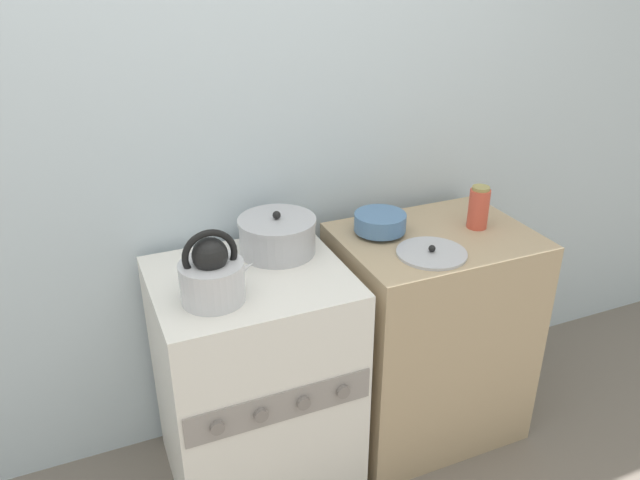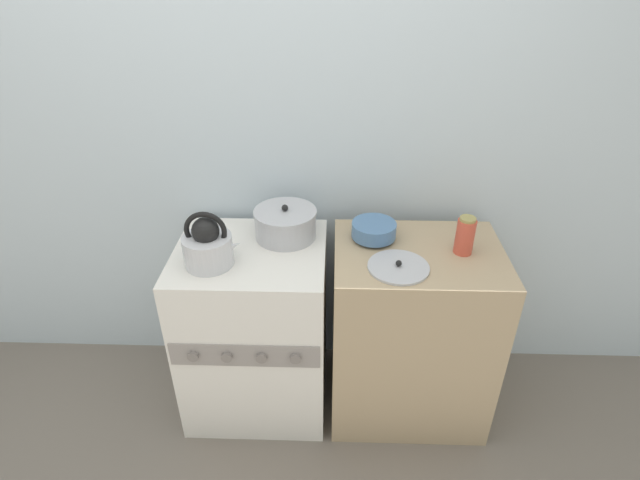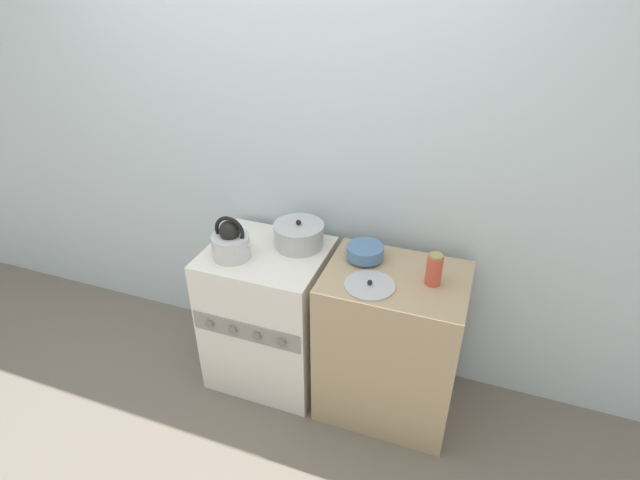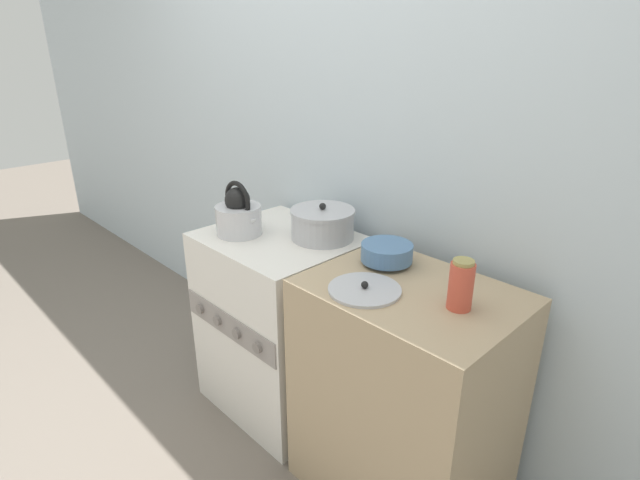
# 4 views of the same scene
# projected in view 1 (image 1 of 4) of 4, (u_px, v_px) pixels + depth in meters

# --- Properties ---
(wall_back) EXTENTS (7.00, 0.06, 2.50)m
(wall_back) POSITION_uv_depth(u_px,v_px,m) (212.00, 123.00, 2.10)
(wall_back) COLOR silver
(wall_back) RESTS_ON ground_plane
(stove) EXTENTS (0.63, 0.57, 0.84)m
(stove) POSITION_uv_depth(u_px,v_px,m) (255.00, 380.00, 2.18)
(stove) COLOR silver
(stove) RESTS_ON ground_plane
(counter) EXTENTS (0.69, 0.52, 0.86)m
(counter) POSITION_uv_depth(u_px,v_px,m) (428.00, 335.00, 2.41)
(counter) COLOR tan
(counter) RESTS_ON ground_plane
(kettle) EXTENTS (0.24, 0.19, 0.23)m
(kettle) POSITION_uv_depth(u_px,v_px,m) (212.00, 274.00, 1.83)
(kettle) COLOR silver
(kettle) RESTS_ON stove
(cooking_pot) EXTENTS (0.27, 0.27, 0.15)m
(cooking_pot) POSITION_uv_depth(u_px,v_px,m) (277.00, 235.00, 2.12)
(cooking_pot) COLOR #B2B2B7
(cooking_pot) RESTS_ON stove
(enamel_bowl) EXTENTS (0.19, 0.19, 0.08)m
(enamel_bowl) POSITION_uv_depth(u_px,v_px,m) (380.00, 222.00, 2.22)
(enamel_bowl) COLOR #4C729E
(enamel_bowl) RESTS_ON counter
(storage_jar) EXTENTS (0.07, 0.07, 0.16)m
(storage_jar) POSITION_uv_depth(u_px,v_px,m) (479.00, 208.00, 2.25)
(storage_jar) COLOR #CC4C38
(storage_jar) RESTS_ON counter
(loose_pot_lid) EXTENTS (0.24, 0.24, 0.03)m
(loose_pot_lid) POSITION_uv_depth(u_px,v_px,m) (432.00, 253.00, 2.09)
(loose_pot_lid) COLOR #B2B2B7
(loose_pot_lid) RESTS_ON counter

